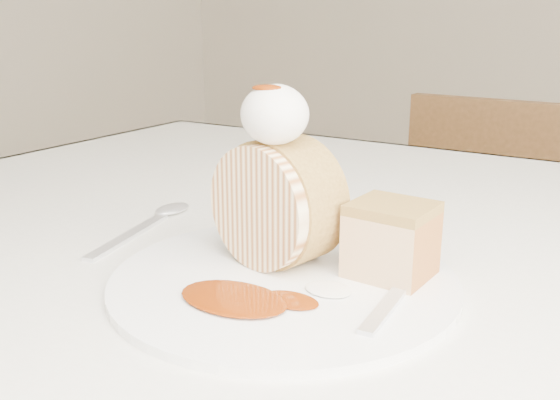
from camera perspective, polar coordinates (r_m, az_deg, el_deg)
The scene contains 10 objects.
table at distance 0.73m, azimuth 10.94°, elevation -9.36°, with size 1.40×0.90×0.75m.
chair_far at distance 1.57m, azimuth 19.17°, elevation -3.57°, with size 0.40×0.40×0.81m.
plate at distance 0.55m, azimuth 0.35°, elevation -7.33°, with size 0.30×0.30×0.01m, color white.
roulade_slice at distance 0.56m, azimuth -0.29°, elevation -0.27°, with size 0.11×0.11×0.06m, color #FFE6B1.
cake_chunk at distance 0.55m, azimuth 10.12°, elevation -4.01°, with size 0.07×0.06×0.06m, color #A47E3E.
whipped_cream at distance 0.53m, azimuth -0.48°, elevation 7.82°, with size 0.06×0.06×0.05m, color white.
caramel_drizzle at distance 0.52m, azimuth -1.09°, elevation 10.90°, with size 0.03×0.02×0.01m, color #722604.
caramel_pool at distance 0.50m, azimuth -4.28°, elevation -8.93°, with size 0.09×0.06×0.00m, color #722604, non-canonical shape.
fork at distance 0.51m, azimuth 10.28°, elevation -8.88°, with size 0.02×0.18×0.00m, color silver.
spoon at distance 0.68m, azimuth -13.65°, elevation -3.21°, with size 0.03×0.18×0.00m, color silver.
Camera 1 is at (0.22, -0.42, 0.97)m, focal length 40.00 mm.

